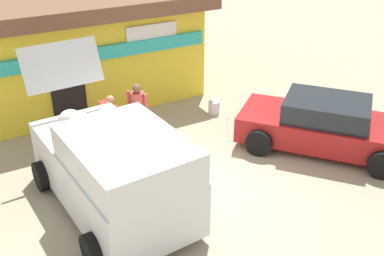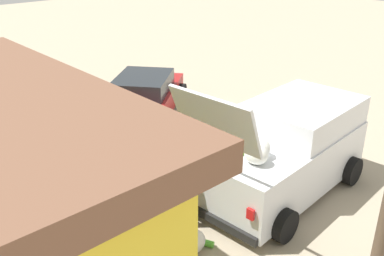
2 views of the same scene
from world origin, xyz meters
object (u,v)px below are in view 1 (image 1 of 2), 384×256
at_px(delivery_van, 114,169).
at_px(customer_bending, 102,120).
at_px(unloaded_banana_pile, 66,141).
at_px(vendor_standing, 138,109).
at_px(paint_bucket, 214,107).
at_px(parked_sedan, 324,125).
at_px(storefront_bar, 87,46).

xyz_separation_m(delivery_van, customer_bending, (0.58, 2.37, -0.12)).
relative_size(customer_bending, unloaded_banana_pile, 1.59).
height_order(vendor_standing, paint_bucket, vendor_standing).
relative_size(delivery_van, parked_sedan, 1.07).
bearing_deg(unloaded_banana_pile, customer_bending, -34.31).
bearing_deg(parked_sedan, storefront_bar, 124.09).
xyz_separation_m(delivery_van, unloaded_banana_pile, (-0.22, 2.91, -0.75)).
bearing_deg(customer_bending, vendor_standing, -4.29).
xyz_separation_m(vendor_standing, customer_bending, (-0.91, 0.07, -0.09)).
bearing_deg(paint_bucket, unloaded_banana_pile, 178.83).
xyz_separation_m(vendor_standing, paint_bucket, (2.54, 0.53, -0.72)).
bearing_deg(parked_sedan, unloaded_banana_pile, 151.09).
distance_m(vendor_standing, unloaded_banana_pile, 1.95).
height_order(customer_bending, paint_bucket, customer_bending).
height_order(storefront_bar, unloaded_banana_pile, storefront_bar).
height_order(vendor_standing, unloaded_banana_pile, vendor_standing).
bearing_deg(storefront_bar, parked_sedan, -55.91).
bearing_deg(parked_sedan, customer_bending, 152.05).
distance_m(storefront_bar, unloaded_banana_pile, 3.52).
distance_m(vendor_standing, customer_bending, 0.91).
bearing_deg(unloaded_banana_pile, vendor_standing, -19.76).
height_order(unloaded_banana_pile, paint_bucket, unloaded_banana_pile).
height_order(storefront_bar, parked_sedan, storefront_bar).
relative_size(storefront_bar, unloaded_banana_pile, 8.44).
xyz_separation_m(vendor_standing, unloaded_banana_pile, (-1.71, 0.61, -0.72)).
bearing_deg(unloaded_banana_pile, paint_bucket, -1.17).
bearing_deg(unloaded_banana_pile, storefront_bar, 60.80).
relative_size(delivery_van, customer_bending, 3.49).
distance_m(storefront_bar, delivery_van, 5.92).
distance_m(storefront_bar, paint_bucket, 4.19).
bearing_deg(delivery_van, paint_bucket, 35.12).
distance_m(parked_sedan, customer_bending, 5.38).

